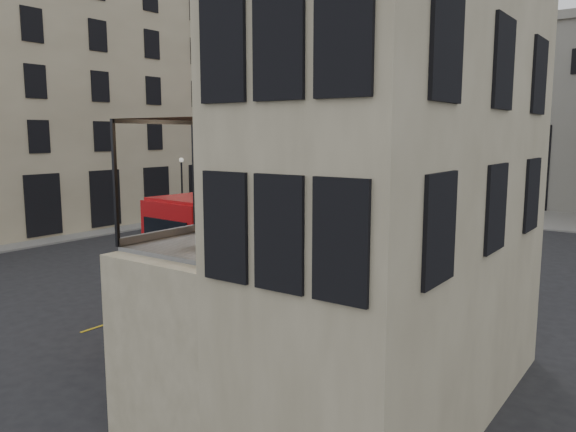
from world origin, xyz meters
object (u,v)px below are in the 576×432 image
Objects in this scene: bicycle at (180,254)px; cafe_chair_b at (336,218)px; traffic_light_near at (309,223)px; cafe_table_mid at (267,203)px; pedestrian_d at (484,214)px; pedestrian_e at (197,211)px; bus_near at (282,237)px; bus_far at (296,190)px; cafe_chair_a at (246,233)px; pedestrian_c at (438,204)px; cafe_table_far at (319,193)px; pedestrian_b at (343,203)px; cyclist at (323,235)px; car_c at (257,204)px; traffic_light_far at (278,186)px; cafe_chair_c at (337,213)px; cafe_table_near at (209,213)px; car_a at (329,221)px; street_lamp_a at (182,195)px; street_lamp_b at (397,187)px; car_b at (399,212)px; pedestrian_a at (303,195)px; cafe_chair_d at (388,204)px.

cafe_chair_b is at bearing -143.43° from bicycle.
cafe_table_mid is (6.64, -12.21, 2.74)m from traffic_light_near.
pedestrian_e is at bearing 73.23° from pedestrian_d.
bus_near is 1.11× the size of bus_far.
bus_far is at bearing 122.87° from cafe_chair_a.
cafe_table_far reaches higher than pedestrian_c.
pedestrian_b reaches higher than bicycle.
pedestrian_d is at bearing -36.42° from cyclist.
cafe_chair_b reaches higher than car_c.
cafe_chair_c is at bearing -50.47° from traffic_light_far.
cafe_chair_a is at bearing -12.76° from cafe_table_near.
pedestrian_e is at bearing -134.89° from bus_far.
pedestrian_b is at bearing 127.36° from car_a.
bicycle is (9.50, -18.72, -0.27)m from car_c.
car_c is 5.60× the size of cafe_table_far.
street_lamp_a is 29.74m from cafe_chair_c.
bus_far is at bearing 137.88° from pedestrian_e.
car_b is (2.02, -3.78, -1.70)m from street_lamp_b.
pedestrian_c is at bearing 105.96° from cafe_chair_c.
pedestrian_e is (-2.08, -8.38, -1.53)m from traffic_light_far.
cafe_chair_b is at bearing -35.51° from street_lamp_a.
traffic_light_near is 2.13× the size of pedestrian_e.
car_b is at bearing 131.76° from pedestrian_e.
cafe_table_near is at bearing -56.10° from traffic_light_far.
traffic_light_near reaches higher than bicycle.
cafe_chair_c is (18.54, -24.46, 2.39)m from bus_far.
pedestrian_a is at bearing 104.60° from traffic_light_far.
pedestrian_d is at bearing 95.49° from cafe_table_far.
street_lamp_b is 38.45m from cafe_table_near.
cafe_table_far is at bearing -126.44° from pedestrian_b.
traffic_light_far is 35.65m from cafe_chair_b.
pedestrian_c is (3.44, 1.39, -1.44)m from street_lamp_b.
cafe_table_near is at bearing 137.22° from pedestrian_d.
pedestrian_c is 1.03× the size of pedestrian_d.
cafe_table_near reaches higher than car_c.
pedestrian_a is 41.78m from cafe_table_mid.
street_lamp_b reaches higher than pedestrian_c.
cafe_chair_d reaches higher than pedestrian_e.
pedestrian_d is 2.23× the size of cafe_table_near.
cafe_table_near is at bearing -92.11° from cafe_table_mid.
bus_far is (-12.73, 19.31, -0.28)m from bus_near.
cafe_chair_a reaches higher than street_lamp_a.
cafe_chair_c is 1.12× the size of cafe_chair_d.
cafe_chair_a reaches higher than traffic_light_far.
pedestrian_c is 2.23× the size of cafe_table_far.
cafe_chair_b is at bearing -53.03° from bus_far.
traffic_light_near is 14.16m from cafe_table_mid.
bicycle is at bearing 108.29° from pedestrian_d.
cafe_chair_c reaches higher than car_b.
cafe_chair_d reaches higher than street_lamp_b.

